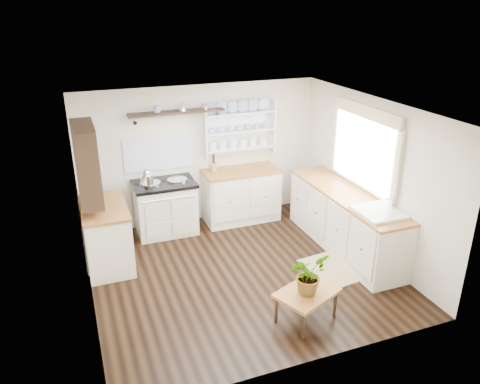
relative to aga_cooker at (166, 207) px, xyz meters
name	(u,v)px	position (x,y,z in m)	size (l,w,h in m)	color
floor	(242,271)	(0.71, -1.57, -0.44)	(4.00, 3.80, 0.01)	black
wall_back	(201,154)	(0.71, 0.33, 0.71)	(4.00, 0.02, 2.30)	beige
wall_right	(370,177)	(2.71, -1.57, 0.71)	(0.02, 3.80, 2.30)	beige
wall_left	(82,220)	(-1.29, -1.57, 0.71)	(0.02, 3.80, 2.30)	beige
ceiling	(242,109)	(0.71, -1.57, 1.86)	(4.00, 3.80, 0.01)	white
window	(364,147)	(2.66, -1.42, 1.12)	(0.08, 1.55, 1.22)	white
aga_cooker	(166,207)	(0.00, 0.00, 0.00)	(0.97, 0.68, 0.90)	beige
back_cabinets	(241,194)	(1.31, 0.03, 0.02)	(1.27, 0.63, 0.90)	beige
right_cabinets	(345,220)	(2.41, -1.47, 0.02)	(0.62, 2.43, 0.90)	beige
belfast_sink	(378,220)	(2.41, -2.22, 0.36)	(0.55, 0.60, 0.45)	white
left_cabinets	(107,234)	(-0.99, -0.67, 0.02)	(0.62, 1.13, 0.90)	beige
plate_rack	(238,128)	(1.36, 0.29, 1.11)	(1.20, 0.22, 0.90)	white
high_shelf	(177,113)	(0.31, 0.21, 1.47)	(1.50, 0.29, 0.16)	black
left_shelving	(87,162)	(-1.13, -0.67, 1.11)	(0.28, 0.80, 1.05)	black
kettle	(147,177)	(-0.28, -0.12, 0.60)	(0.19, 0.19, 0.23)	silver
utensil_crock	(213,167)	(0.85, 0.11, 0.53)	(0.11, 0.11, 0.13)	#A7763D
center_table	(307,295)	(1.05, -2.82, -0.11)	(0.84, 0.74, 0.38)	brown
potted_plant	(308,274)	(1.05, -2.82, 0.17)	(0.42, 0.37, 0.47)	#3F7233
floor_rug	(330,270)	(1.88, -1.98, -0.43)	(0.55, 0.85, 0.02)	olive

